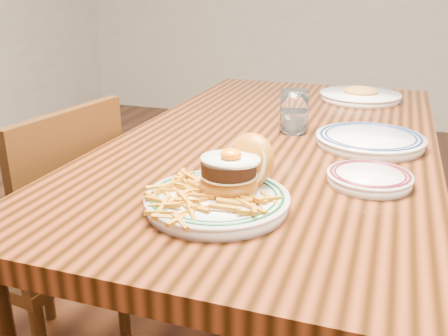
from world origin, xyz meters
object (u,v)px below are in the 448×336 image
(side_plate, at_px, (370,177))
(chair_left, at_px, (50,242))
(main_plate, at_px, (223,188))
(table, at_px, (277,165))

(side_plate, bearing_deg, chair_left, -179.66)
(main_plate, height_order, side_plate, main_plate)
(table, relative_size, main_plate, 5.41)
(table, relative_size, chair_left, 1.87)
(main_plate, bearing_deg, side_plate, 60.04)
(table, height_order, side_plate, side_plate)
(table, xyz_separation_m, side_plate, (0.27, -0.29, 0.10))
(chair_left, bearing_deg, main_plate, -11.14)
(table, xyz_separation_m, chair_left, (-0.59, -0.30, -0.20))
(main_plate, bearing_deg, chair_left, -176.82)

